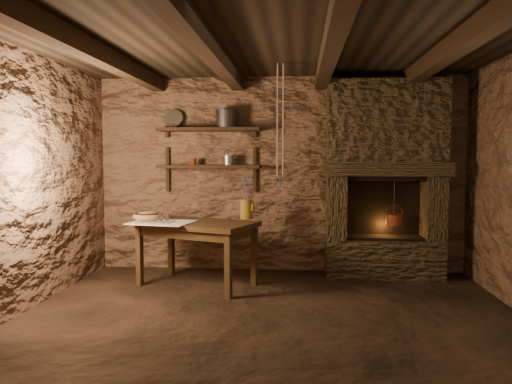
# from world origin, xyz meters

# --- Properties ---
(floor) EXTENTS (4.50, 4.50, 0.00)m
(floor) POSITION_xyz_m (0.00, 0.00, 0.00)
(floor) COLOR black
(floor) RESTS_ON ground
(back_wall) EXTENTS (4.50, 0.04, 2.40)m
(back_wall) POSITION_xyz_m (0.00, 2.00, 1.20)
(back_wall) COLOR brown
(back_wall) RESTS_ON floor
(front_wall) EXTENTS (4.50, 0.04, 2.40)m
(front_wall) POSITION_xyz_m (0.00, -2.00, 1.20)
(front_wall) COLOR brown
(front_wall) RESTS_ON floor
(left_wall) EXTENTS (0.04, 4.00, 2.40)m
(left_wall) POSITION_xyz_m (-2.25, 0.00, 1.20)
(left_wall) COLOR brown
(left_wall) RESTS_ON floor
(ceiling) EXTENTS (4.50, 4.00, 0.04)m
(ceiling) POSITION_xyz_m (0.00, 0.00, 2.40)
(ceiling) COLOR black
(ceiling) RESTS_ON back_wall
(beam_far_left) EXTENTS (0.14, 3.95, 0.16)m
(beam_far_left) POSITION_xyz_m (-1.50, 0.00, 2.31)
(beam_far_left) COLOR black
(beam_far_left) RESTS_ON ceiling
(beam_mid_left) EXTENTS (0.14, 3.95, 0.16)m
(beam_mid_left) POSITION_xyz_m (-0.50, 0.00, 2.31)
(beam_mid_left) COLOR black
(beam_mid_left) RESTS_ON ceiling
(beam_mid_right) EXTENTS (0.14, 3.95, 0.16)m
(beam_mid_right) POSITION_xyz_m (0.50, 0.00, 2.31)
(beam_mid_right) COLOR black
(beam_mid_right) RESTS_ON ceiling
(beam_far_right) EXTENTS (0.14, 3.95, 0.16)m
(beam_far_right) POSITION_xyz_m (1.50, 0.00, 2.31)
(beam_far_right) COLOR black
(beam_far_right) RESTS_ON ceiling
(shelf_lower) EXTENTS (1.25, 0.30, 0.04)m
(shelf_lower) POSITION_xyz_m (-0.85, 1.84, 1.30)
(shelf_lower) COLOR black
(shelf_lower) RESTS_ON back_wall
(shelf_upper) EXTENTS (1.25, 0.30, 0.04)m
(shelf_upper) POSITION_xyz_m (-0.85, 1.84, 1.75)
(shelf_upper) COLOR black
(shelf_upper) RESTS_ON back_wall
(hearth) EXTENTS (1.43, 0.51, 2.30)m
(hearth) POSITION_xyz_m (1.25, 1.77, 1.23)
(hearth) COLOR #3B2F1D
(hearth) RESTS_ON floor
(work_table) EXTENTS (1.41, 1.11, 0.71)m
(work_table) POSITION_xyz_m (-0.87, 1.16, 0.38)
(work_table) COLOR #2F2010
(work_table) RESTS_ON floor
(linen_cloth) EXTENTS (0.73, 0.63, 0.01)m
(linen_cloth) POSITION_xyz_m (-1.22, 1.04, 0.71)
(linen_cloth) COLOR white
(linen_cloth) RESTS_ON work_table
(pewter_cutlery_row) EXTENTS (0.57, 0.30, 0.01)m
(pewter_cutlery_row) POSITION_xyz_m (-1.22, 1.02, 0.72)
(pewter_cutlery_row) COLOR gray
(pewter_cutlery_row) RESTS_ON linen_cloth
(drinking_glasses) EXTENTS (0.21, 0.06, 0.08)m
(drinking_glasses) POSITION_xyz_m (-1.20, 1.17, 0.76)
(drinking_glasses) COLOR silver
(drinking_glasses) RESTS_ON linen_cloth
(stoneware_jug) EXTENTS (0.16, 0.16, 0.50)m
(stoneware_jug) POSITION_xyz_m (-0.35, 1.46, 0.92)
(stoneware_jug) COLOR olive
(stoneware_jug) RESTS_ON work_table
(wooden_bowl) EXTENTS (0.37, 0.37, 0.12)m
(wooden_bowl) POSITION_xyz_m (-1.45, 1.24, 0.75)
(wooden_bowl) COLOR #A77048
(wooden_bowl) RESTS_ON work_table
(iron_stockpot) EXTENTS (0.28, 0.28, 0.19)m
(iron_stockpot) POSITION_xyz_m (-0.63, 1.84, 1.87)
(iron_stockpot) COLOR #2F2C2A
(iron_stockpot) RESTS_ON shelf_upper
(tin_pan) EXTENTS (0.25, 0.15, 0.24)m
(tin_pan) POSITION_xyz_m (-1.31, 1.94, 1.89)
(tin_pan) COLOR #A0A19C
(tin_pan) RESTS_ON shelf_upper
(small_kettle) EXTENTS (0.21, 0.18, 0.18)m
(small_kettle) POSITION_xyz_m (-0.61, 1.84, 1.38)
(small_kettle) COLOR #A0A19C
(small_kettle) RESTS_ON shelf_lower
(rusty_tin) EXTENTS (0.08, 0.08, 0.08)m
(rusty_tin) POSITION_xyz_m (-1.05, 1.84, 1.36)
(rusty_tin) COLOR #501C10
(rusty_tin) RESTS_ON shelf_lower
(red_pot) EXTENTS (0.20, 0.19, 0.54)m
(red_pot) POSITION_xyz_m (1.36, 1.72, 0.69)
(red_pot) COLOR maroon
(red_pot) RESTS_ON hearth
(hanging_ropes) EXTENTS (0.08, 0.08, 1.20)m
(hanging_ropes) POSITION_xyz_m (0.05, 1.05, 1.80)
(hanging_ropes) COLOR tan
(hanging_ropes) RESTS_ON ceiling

